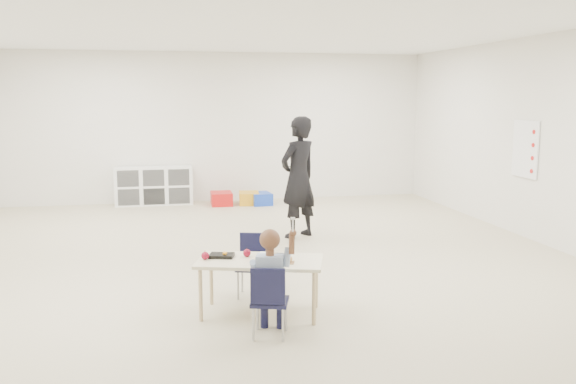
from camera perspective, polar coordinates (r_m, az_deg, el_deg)
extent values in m
plane|color=#BEB192|center=(7.44, -3.47, -6.52)|extent=(9.00, 9.00, 0.00)
plane|color=white|center=(7.21, -3.69, 15.45)|extent=(9.00, 9.00, 0.00)
cube|color=white|center=(11.66, -6.65, 6.02)|extent=(8.00, 0.02, 2.80)
cube|color=white|center=(2.84, 9.06, -2.94)|extent=(8.00, 0.02, 2.80)
cube|color=white|center=(8.69, 23.62, 4.37)|extent=(0.02, 9.00, 2.80)
cube|color=beige|center=(5.56, -2.64, -6.49)|extent=(1.24, 0.86, 0.03)
cube|color=black|center=(5.61, -1.59, -6.04)|extent=(0.26, 0.22, 0.03)
cube|color=black|center=(5.67, -6.23, -5.93)|extent=(0.26, 0.22, 0.03)
cube|color=white|center=(5.41, -2.26, -6.22)|extent=(0.09, 0.09, 0.10)
ellipsoid|color=tan|center=(5.44, -0.05, -6.29)|extent=(0.09, 0.09, 0.07)
sphere|color=maroon|center=(5.65, -3.87, -5.72)|extent=(0.07, 0.07, 0.07)
sphere|color=maroon|center=(5.60, -7.76, -5.93)|extent=(0.07, 0.07, 0.07)
cube|color=white|center=(11.50, -12.43, 0.58)|extent=(1.40, 0.40, 0.70)
cube|color=white|center=(9.19, 21.32, 3.77)|extent=(0.02, 0.60, 0.80)
imported|color=black|center=(8.56, 0.98, 1.38)|extent=(0.75, 0.68, 1.71)
cube|color=red|center=(11.28, -6.24, -0.61)|extent=(0.38, 0.49, 0.24)
cube|color=orange|center=(11.32, -3.67, -0.58)|extent=(0.40, 0.49, 0.22)
cube|color=#183DB7|center=(11.27, -2.57, -0.62)|extent=(0.40, 0.49, 0.22)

